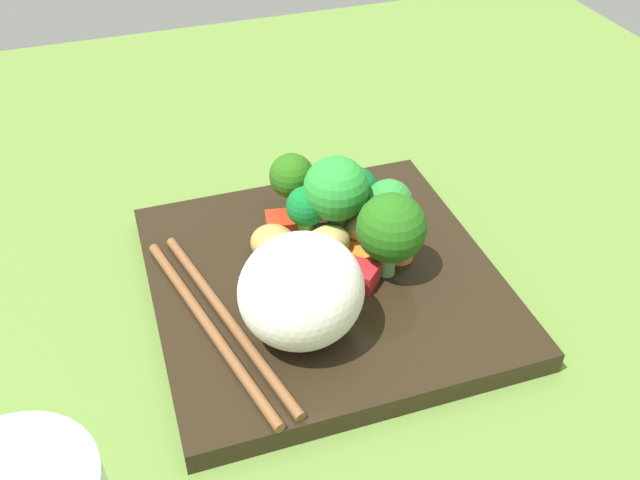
{
  "coord_description": "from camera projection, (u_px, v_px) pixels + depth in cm",
  "views": [
    {
      "loc": [
        -37.7,
        13.09,
        37.22
      ],
      "look_at": [
        1.61,
        -0.25,
        3.74
      ],
      "focal_mm": 39.57,
      "sensor_mm": 36.0,
      "label": 1
    }
  ],
  "objects": [
    {
      "name": "chicken_piece_0",
      "position": [
        351.0,
        194.0,
        0.6
      ],
      "size": [
        2.68,
        2.52,
        1.67
      ],
      "primitive_type": "ellipsoid",
      "rotation": [
        0.0,
        0.0,
        0.01
      ],
      "color": "tan",
      "rests_on": "square_plate"
    },
    {
      "name": "chicken_piece_3",
      "position": [
        363.0,
        227.0,
        0.56
      ],
      "size": [
        2.92,
        3.67,
        1.9
      ],
      "primitive_type": "ellipsoid",
      "rotation": [
        0.0,
        0.0,
        4.92
      ],
      "color": "tan",
      "rests_on": "square_plate"
    },
    {
      "name": "pepper_chunk_1",
      "position": [
        357.0,
        274.0,
        0.52
      ],
      "size": [
        3.52,
        3.5,
        1.56
      ],
      "primitive_type": "cube",
      "rotation": [
        0.0,
        0.0,
        0.77
      ],
      "color": "red",
      "rests_on": "square_plate"
    },
    {
      "name": "chicken_piece_1",
      "position": [
        273.0,
        243.0,
        0.54
      ],
      "size": [
        4.97,
        4.88,
        2.63
      ],
      "primitive_type": "ellipsoid",
      "rotation": [
        0.0,
        0.0,
        3.74
      ],
      "color": "tan",
      "rests_on": "square_plate"
    },
    {
      "name": "ground_plane",
      "position": [
        324.0,
        300.0,
        0.55
      ],
      "size": [
        110.0,
        110.0,
        2.0
      ],
      "primitive_type": "cube",
      "color": "#5A7D32"
    },
    {
      "name": "broccoli_floret_1",
      "position": [
        389.0,
        204.0,
        0.56
      ],
      "size": [
        3.87,
        3.87,
        4.9
      ],
      "color": "#84B758",
      "rests_on": "square_plate"
    },
    {
      "name": "carrot_slice_1",
      "position": [
        399.0,
        254.0,
        0.55
      ],
      "size": [
        2.9,
        2.9,
        0.59
      ],
      "primitive_type": "cylinder",
      "rotation": [
        0.0,
        0.0,
        4.33
      ],
      "color": "orange",
      "rests_on": "square_plate"
    },
    {
      "name": "chicken_piece_4",
      "position": [
        328.0,
        242.0,
        0.54
      ],
      "size": [
        3.49,
        4.15,
        2.59
      ],
      "primitive_type": "ellipsoid",
      "rotation": [
        0.0,
        0.0,
        4.91
      ],
      "color": "tan",
      "rests_on": "square_plate"
    },
    {
      "name": "broccoli_floret_2",
      "position": [
        336.0,
        190.0,
        0.54
      ],
      "size": [
        5.06,
        5.06,
        7.34
      ],
      "color": "#569347",
      "rests_on": "square_plate"
    },
    {
      "name": "pepper_chunk_2",
      "position": [
        282.0,
        224.0,
        0.57
      ],
      "size": [
        2.72,
        2.9,
        1.42
      ],
      "primitive_type": "cube",
      "rotation": [
        0.0,
        0.0,
        6.11
      ],
      "color": "red",
      "rests_on": "square_plate"
    },
    {
      "name": "pepper_chunk_0",
      "position": [
        327.0,
        196.0,
        0.6
      ],
      "size": [
        3.11,
        3.08,
        1.51
      ],
      "primitive_type": "cube",
      "rotation": [
        0.0,
        0.0,
        0.92
      ],
      "color": "red",
      "rests_on": "square_plate"
    },
    {
      "name": "broccoli_floret_0",
      "position": [
        296.0,
        177.0,
        0.57
      ],
      "size": [
        3.68,
        3.68,
        5.79
      ],
      "color": "#64AC4D",
      "rests_on": "square_plate"
    },
    {
      "name": "chopstick_pair",
      "position": [
        218.0,
        322.0,
        0.49
      ],
      "size": [
        20.0,
        6.79,
        0.73
      ],
      "rotation": [
        0.0,
        0.0,
        3.38
      ],
      "color": "brown",
      "rests_on": "square_plate"
    },
    {
      "name": "broccoli_floret_5",
      "position": [
        354.0,
        192.0,
        0.57
      ],
      "size": [
        4.15,
        4.15,
        4.96
      ],
      "color": "#77C05A",
      "rests_on": "square_plate"
    },
    {
      "name": "broccoli_floret_3",
      "position": [
        391.0,
        229.0,
        0.51
      ],
      "size": [
        5.18,
        5.18,
        6.84
      ],
      "color": "#639E51",
      "rests_on": "square_plate"
    },
    {
      "name": "carrot_slice_0",
      "position": [
        359.0,
        250.0,
        0.55
      ],
      "size": [
        2.62,
        2.62,
        0.43
      ],
      "primitive_type": "cylinder",
      "rotation": [
        0.0,
        0.0,
        4.73
      ],
      "color": "orange",
      "rests_on": "square_plate"
    },
    {
      "name": "square_plate",
      "position": [
        324.0,
        282.0,
        0.54
      ],
      "size": [
        25.77,
        25.77,
        1.74
      ],
      "primitive_type": "cube",
      "rotation": [
        0.0,
        0.0,
        -0.01
      ],
      "color": "black",
      "rests_on": "ground_plane"
    },
    {
      "name": "carrot_slice_2",
      "position": [
        308.0,
        264.0,
        0.54
      ],
      "size": [
        3.85,
        3.85,
        0.75
      ],
      "primitive_type": "cylinder",
      "rotation": [
        0.0,
        0.0,
        4.47
      ],
      "color": "orange",
      "rests_on": "square_plate"
    },
    {
      "name": "broccoli_floret_4",
      "position": [
        302.0,
        211.0,
        0.54
      ],
      "size": [
        3.17,
        3.17,
        5.12
      ],
      "color": "#58953E",
      "rests_on": "square_plate"
    },
    {
      "name": "rice_mound",
      "position": [
        301.0,
        291.0,
        0.46
      ],
      "size": [
        11.47,
        11.59,
        7.56
      ],
      "primitive_type": "ellipsoid",
      "rotation": [
        0.0,
        0.0,
        5.24
      ],
      "color": "white",
      "rests_on": "square_plate"
    }
  ]
}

